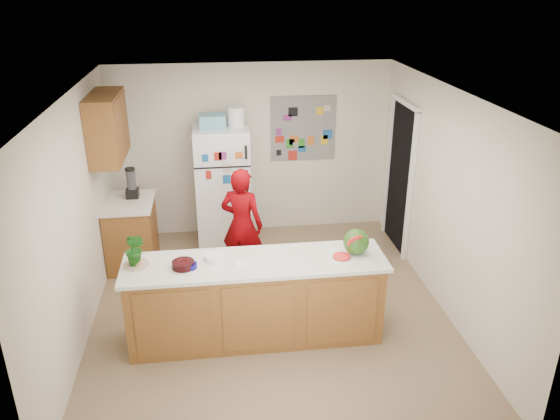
{
  "coord_description": "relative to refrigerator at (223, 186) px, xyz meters",
  "views": [
    {
      "loc": [
        -0.58,
        -5.36,
        3.58
      ],
      "look_at": [
        0.15,
        0.2,
        1.17
      ],
      "focal_mm": 35.0,
      "sensor_mm": 36.0,
      "label": 1
    }
  ],
  "objects": [
    {
      "name": "doorway",
      "position": [
        2.44,
        -0.43,
        0.17
      ],
      "size": [
        0.03,
        0.85,
        2.04
      ],
      "primitive_type": "cube",
      "color": "black",
      "rests_on": "ground"
    },
    {
      "name": "ceiling",
      "position": [
        0.45,
        -1.88,
        1.66
      ],
      "size": [
        4.0,
        4.5,
        0.02
      ],
      "primitive_type": "cube",
      "color": "white",
      "rests_on": "wall_back"
    },
    {
      "name": "side_counter_top",
      "position": [
        -1.24,
        -0.53,
        0.03
      ],
      "size": [
        0.64,
        0.84,
        0.04
      ],
      "primitive_type": "cube",
      "color": "silver",
      "rests_on": "side_counter_base"
    },
    {
      "name": "blender_appliance",
      "position": [
        -1.19,
        -0.4,
        0.24
      ],
      "size": [
        0.12,
        0.12,
        0.38
      ],
      "primitive_type": "cylinder",
      "color": "black",
      "rests_on": "side_counter_top"
    },
    {
      "name": "wall_back",
      "position": [
        0.45,
        0.38,
        0.4
      ],
      "size": [
        4.0,
        0.02,
        2.5
      ],
      "primitive_type": "cube",
      "color": "beige",
      "rests_on": "ground"
    },
    {
      "name": "potted_plant",
      "position": [
        -0.93,
        -2.33,
        0.25
      ],
      "size": [
        0.26,
        0.24,
        0.37
      ],
      "primitive_type": "imported",
      "rotation": [
        0.0,
        0.0,
        5.75
      ],
      "color": "#19480D",
      "rests_on": "peninsula_top"
    },
    {
      "name": "peninsula_base",
      "position": [
        0.25,
        -2.38,
        -0.41
      ],
      "size": [
        2.6,
        0.62,
        0.88
      ],
      "primitive_type": "cube",
      "color": "brown",
      "rests_on": "floor"
    },
    {
      "name": "plate",
      "position": [
        -0.93,
        -2.31,
        0.08
      ],
      "size": [
        0.33,
        0.33,
        0.02
      ],
      "primitive_type": "cylinder",
      "rotation": [
        0.0,
        0.0,
        0.38
      ],
      "color": "#C6B694",
      "rests_on": "peninsula_top"
    },
    {
      "name": "cutting_board",
      "position": [
        1.24,
        -2.39,
        0.08
      ],
      "size": [
        0.44,
        0.35,
        0.01
      ],
      "primitive_type": "cube",
      "rotation": [
        0.0,
        0.0,
        -0.1
      ],
      "color": "white",
      "rests_on": "peninsula_top"
    },
    {
      "name": "wall_right",
      "position": [
        2.46,
        -1.88,
        0.4
      ],
      "size": [
        0.02,
        4.5,
        2.5
      ],
      "primitive_type": "cube",
      "color": "beige",
      "rests_on": "ground"
    },
    {
      "name": "photo_collage",
      "position": [
        1.2,
        0.36,
        0.7
      ],
      "size": [
        0.95,
        0.01,
        0.95
      ],
      "primitive_type": "cube",
      "color": "slate",
      "rests_on": "wall_back"
    },
    {
      "name": "person",
      "position": [
        0.19,
        -1.09,
        -0.11
      ],
      "size": [
        0.63,
        0.54,
        1.47
      ],
      "primitive_type": "imported",
      "rotation": [
        0.0,
        0.0,
        2.74
      ],
      "color": "#730207",
      "rests_on": "floor"
    },
    {
      "name": "fridge_top_bin",
      "position": [
        -0.1,
        0.0,
        0.94
      ],
      "size": [
        0.35,
        0.28,
        0.18
      ],
      "primitive_type": "cube",
      "color": "#5999B2",
      "rests_on": "refrigerator"
    },
    {
      "name": "cherry_bowl",
      "position": [
        -0.47,
        -2.42,
        0.11
      ],
      "size": [
        0.22,
        0.22,
        0.07
      ],
      "primitive_type": "cylinder",
      "rotation": [
        0.0,
        0.0,
        0.0
      ],
      "color": "black",
      "rests_on": "peninsula_top"
    },
    {
      "name": "cobalt_bowl",
      "position": [
        -0.4,
        -2.44,
        0.1
      ],
      "size": [
        0.17,
        0.17,
        0.05
      ],
      "primitive_type": "cylinder",
      "rotation": [
        0.0,
        0.0,
        -0.29
      ],
      "color": "#0B0A56",
      "rests_on": "peninsula_top"
    },
    {
      "name": "paper_towel",
      "position": [
        0.12,
        -2.45,
        0.08
      ],
      "size": [
        0.17,
        0.16,
        0.02
      ],
      "primitive_type": "cube",
      "rotation": [
        0.0,
        0.0,
        -0.06
      ],
      "color": "silver",
      "rests_on": "peninsula_top"
    },
    {
      "name": "wall_left",
      "position": [
        -1.56,
        -1.88,
        0.4
      ],
      "size": [
        0.02,
        4.5,
        2.5
      ],
      "primitive_type": "cube",
      "color": "beige",
      "rests_on": "ground"
    },
    {
      "name": "floor",
      "position": [
        0.45,
        -1.88,
        -0.86
      ],
      "size": [
        4.0,
        4.5,
        0.02
      ],
      "primitive_type": "cube",
      "color": "brown",
      "rests_on": "ground"
    },
    {
      "name": "side_counter_base",
      "position": [
        -1.24,
        -0.53,
        -0.42
      ],
      "size": [
        0.6,
        0.8,
        0.86
      ],
      "primitive_type": "cube",
      "color": "brown",
      "rests_on": "floor"
    },
    {
      "name": "upper_cabinets",
      "position": [
        -1.37,
        -0.58,
        1.05
      ],
      "size": [
        0.35,
        1.0,
        0.8
      ],
      "primitive_type": "cube",
      "color": "brown",
      "rests_on": "wall_left"
    },
    {
      "name": "refrigerator",
      "position": [
        0.0,
        0.0,
        0.0
      ],
      "size": [
        0.75,
        0.7,
        1.7
      ],
      "primitive_type": "cube",
      "color": "silver",
      "rests_on": "floor"
    },
    {
      "name": "watermelon_slice",
      "position": [
        1.13,
        -2.44,
        0.09
      ],
      "size": [
        0.18,
        0.18,
        0.02
      ],
      "primitive_type": "cylinder",
      "color": "red",
      "rests_on": "cutting_board"
    },
    {
      "name": "peninsula_top",
      "position": [
        0.25,
        -2.38,
        0.05
      ],
      "size": [
        2.68,
        0.7,
        0.04
      ],
      "primitive_type": "cube",
      "color": "silver",
      "rests_on": "peninsula_base"
    },
    {
      "name": "white_bowl",
      "position": [
        -0.17,
        -2.3,
        0.1
      ],
      "size": [
        0.2,
        0.2,
        0.06
      ],
      "primitive_type": "cylinder",
      "rotation": [
        0.0,
        0.0,
        -0.07
      ],
      "color": "white",
      "rests_on": "peninsula_top"
    },
    {
      "name": "watermelon",
      "position": [
        1.3,
        -2.37,
        0.22
      ],
      "size": [
        0.27,
        0.27,
        0.27
      ],
      "primitive_type": "sphere",
      "color": "#205715",
      "rests_on": "cutting_board"
    },
    {
      "name": "keys",
      "position": [
        1.08,
        -2.46,
        0.08
      ],
      "size": [
        0.09,
        0.05,
        0.01
      ],
      "primitive_type": "cube",
      "rotation": [
        0.0,
        0.0,
        -0.15
      ],
      "color": "gray",
      "rests_on": "peninsula_top"
    }
  ]
}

